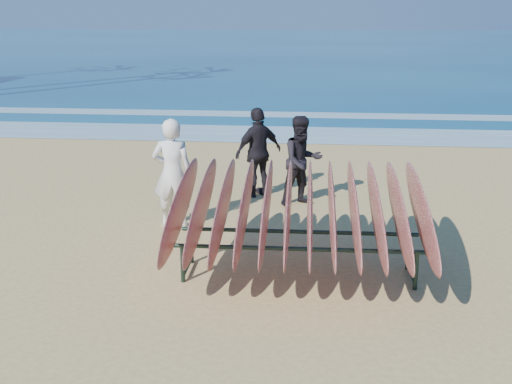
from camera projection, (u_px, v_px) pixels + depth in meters
ground at (250, 278)px, 8.43m from camera, size 120.00×120.00×0.00m
ocean at (313, 46)px, 61.03m from camera, size 160.00×160.00×0.00m
foam_near at (289, 134)px, 17.99m from camera, size 160.00×160.00×0.00m
foam_far at (294, 115)px, 21.34m from camera, size 160.00×160.00×0.00m
surfboard_rack at (299, 210)px, 8.26m from camera, size 3.24×3.00×1.48m
person_white at (173, 173)px, 10.23m from camera, size 0.66×0.45×1.77m
person_dark_a at (302, 161)px, 11.37m from camera, size 0.98×0.92×1.61m
person_dark_b at (258, 152)px, 11.92m from camera, size 1.02×0.94×1.67m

